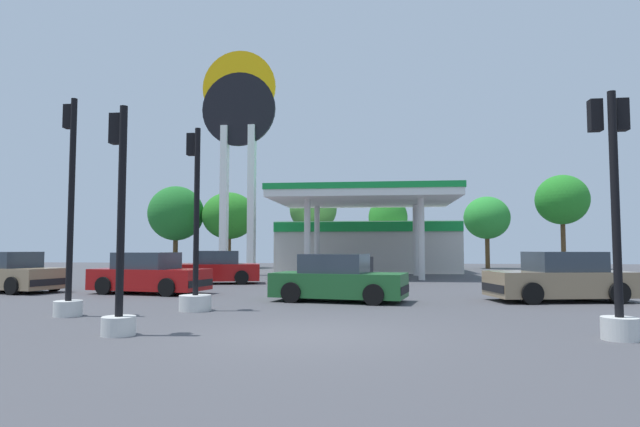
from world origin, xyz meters
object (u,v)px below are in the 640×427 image
object	(u,v)px
car_3	(149,275)
tree_0	(176,213)
car_1	(560,279)
traffic_signal_3	(616,242)
tree_5	(562,200)
traffic_signal_1	(195,267)
traffic_signal_0	(119,258)
tree_3	(388,218)
tree_1	(229,216)
car_4	(9,274)
car_0	(338,280)
station_pole_sign	(239,130)
traffic_signal_2	(69,245)
tree_4	(487,218)
tree_2	(313,209)
car_2	(214,269)

from	to	relation	value
car_3	tree_0	bearing A→B (deg)	109.75
car_1	traffic_signal_3	size ratio (longest dim) A/B	1.00
tree_5	tree_0	bearing A→B (deg)	-176.89
traffic_signal_3	traffic_signal_1	bearing A→B (deg)	159.57
traffic_signal_0	tree_3	bearing A→B (deg)	80.23
tree_3	tree_0	bearing A→B (deg)	177.95
traffic_signal_0	traffic_signal_1	distance (m)	3.78
tree_1	tree_3	size ratio (longest dim) A/B	1.11
car_4	traffic_signal_1	size ratio (longest dim) A/B	0.93
car_0	car_3	bearing A→B (deg)	164.09
station_pole_sign	tree_0	size ratio (longest dim) A/B	2.03
traffic_signal_2	tree_0	size ratio (longest dim) A/B	0.78
traffic_signal_2	tree_1	bearing A→B (deg)	99.17
tree_3	tree_4	size ratio (longest dim) A/B	0.97
tree_2	tree_4	bearing A→B (deg)	-0.03
traffic_signal_1	tree_1	distance (m)	28.87
tree_4	tree_5	bearing A→B (deg)	3.43
car_4	traffic_signal_2	xyz separation A→B (m)	(6.04, -6.10, 0.99)
car_1	tree_1	xyz separation A→B (m)	(-17.16, 24.30, 3.45)
car_1	car_4	bearing A→B (deg)	176.14
traffic_signal_1	traffic_signal_3	xyz separation A→B (m)	(8.69, -3.24, 0.57)
traffic_signal_1	tree_1	xyz separation A→B (m)	(-7.25, 27.79, 3.01)
car_0	tree_1	world-z (taller)	tree_1
station_pole_sign	tree_2	world-z (taller)	station_pole_sign
station_pole_sign	car_2	xyz separation A→B (m)	(0.89, -7.09, -7.83)
traffic_signal_3	traffic_signal_0	bearing A→B (deg)	-176.55
traffic_signal_1	tree_4	distance (m)	31.71
car_3	traffic_signal_2	world-z (taller)	traffic_signal_2
car_3	tree_3	size ratio (longest dim) A/B	0.78
car_1	car_3	world-z (taller)	car_1
traffic_signal_1	car_4	bearing A→B (deg)	151.13
car_4	tree_3	world-z (taller)	tree_3
traffic_signal_0	tree_5	xyz separation A→B (m)	(18.55, 32.99, 3.85)
car_2	traffic_signal_2	bearing A→B (deg)	-89.31
tree_0	tree_4	bearing A→B (deg)	3.04
tree_3	tree_4	bearing A→B (deg)	14.03
car_1	tree_5	world-z (taller)	tree_5
car_4	tree_5	distance (m)	36.78
car_2	traffic_signal_1	world-z (taller)	traffic_signal_1
tree_0	tree_5	world-z (taller)	tree_5
car_1	tree_3	distance (m)	24.18
traffic_signal_0	traffic_signal_1	world-z (taller)	traffic_signal_1
station_pole_sign	tree_2	distance (m)	12.87
traffic_signal_0	tree_4	world-z (taller)	tree_4
car_2	traffic_signal_2	world-z (taller)	traffic_signal_2
tree_2	tree_5	distance (m)	19.16
car_4	tree_1	bearing A→B (deg)	86.69
station_pole_sign	tree_5	world-z (taller)	station_pole_sign
tree_2	tree_5	bearing A→B (deg)	1.00
tree_0	car_3	bearing A→B (deg)	-70.25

